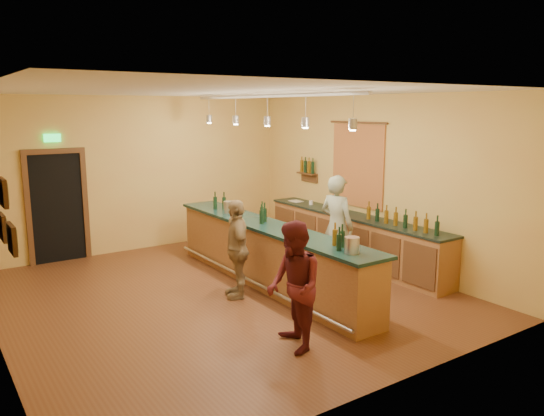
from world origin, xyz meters
TOP-DOWN VIEW (x-y plane):
  - floor at (0.00, 0.00)m, footprint 7.00×7.00m
  - ceiling at (0.00, 0.00)m, footprint 6.50×7.00m
  - wall_back at (0.00, 3.50)m, footprint 6.50×0.02m
  - wall_front at (0.00, -3.50)m, footprint 6.50×0.02m
  - wall_right at (3.25, 0.00)m, footprint 0.02×7.00m
  - doorway at (-1.70, 3.47)m, footprint 1.15×0.09m
  - tapestry at (3.23, 0.40)m, footprint 0.03×1.40m
  - bottle_shelf at (3.17, 1.90)m, footprint 0.17×0.55m
  - back_counter at (2.97, 0.18)m, footprint 0.60×4.55m
  - tasting_bar at (0.86, -0.00)m, footprint 0.73×5.10m
  - pendant_track at (0.86, -0.00)m, footprint 0.11×4.60m
  - bartender at (2.13, -0.28)m, footprint 0.57×0.74m
  - customer_a at (-0.22, -2.20)m, footprint 0.82×0.94m
  - customer_b at (0.15, -0.19)m, footprint 0.69×0.99m
  - bar_stool at (2.20, 0.91)m, footprint 0.30×0.30m

SIDE VIEW (x-z plane):
  - floor at x=0.00m, z-range 0.00..0.00m
  - bar_stool at x=2.20m, z-range 0.17..0.79m
  - back_counter at x=2.97m, z-range -0.15..1.12m
  - tasting_bar at x=0.86m, z-range -0.08..1.30m
  - customer_b at x=0.15m, z-range 0.00..1.56m
  - customer_a at x=-0.22m, z-range 0.00..1.62m
  - bartender at x=2.13m, z-range 0.00..1.82m
  - doorway at x=-1.70m, z-range -0.11..2.36m
  - wall_back at x=0.00m, z-range 0.00..3.20m
  - wall_front at x=0.00m, z-range 0.00..3.20m
  - wall_right at x=3.25m, z-range 0.00..3.20m
  - bottle_shelf at x=3.17m, z-range 1.39..1.94m
  - tapestry at x=3.23m, z-range 1.05..2.65m
  - pendant_track at x=0.86m, z-range 2.73..3.24m
  - ceiling at x=0.00m, z-range 3.19..3.21m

